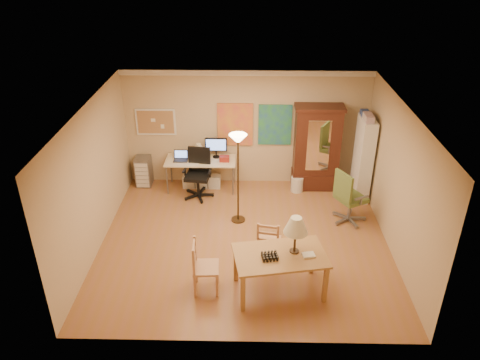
{
  "coord_description": "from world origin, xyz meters",
  "views": [
    {
      "loc": [
        0.07,
        -7.43,
        5.32
      ],
      "look_at": [
        -0.09,
        0.3,
        1.19
      ],
      "focal_mm": 35.0,
      "sensor_mm": 36.0,
      "label": 1
    }
  ],
  "objects_px": {
    "dining_table": "(286,246)",
    "office_chair_black": "(198,184)",
    "bookshelf": "(363,159)",
    "computer_desk": "(202,170)",
    "armoire": "(316,153)",
    "office_chair_green": "(348,208)"
  },
  "relations": [
    {
      "from": "dining_table",
      "to": "office_chair_black",
      "type": "height_order",
      "value": "dining_table"
    },
    {
      "from": "computer_desk",
      "to": "armoire",
      "type": "bearing_deg",
      "value": 1.82
    },
    {
      "from": "office_chair_black",
      "to": "armoire",
      "type": "height_order",
      "value": "armoire"
    },
    {
      "from": "office_chair_green",
      "to": "armoire",
      "type": "xyz_separation_m",
      "value": [
        -0.52,
        1.46,
        0.55
      ]
    },
    {
      "from": "dining_table",
      "to": "bookshelf",
      "type": "relative_size",
      "value": 0.86
    },
    {
      "from": "office_chair_green",
      "to": "office_chair_black",
      "type": "bearing_deg",
      "value": 162.93
    },
    {
      "from": "office_chair_green",
      "to": "dining_table",
      "type": "bearing_deg",
      "value": -124.2
    },
    {
      "from": "computer_desk",
      "to": "bookshelf",
      "type": "distance_m",
      "value": 3.6
    },
    {
      "from": "dining_table",
      "to": "armoire",
      "type": "distance_m",
      "value": 3.7
    },
    {
      "from": "office_chair_green",
      "to": "bookshelf",
      "type": "relative_size",
      "value": 0.62
    },
    {
      "from": "office_chair_black",
      "to": "bookshelf",
      "type": "distance_m",
      "value": 3.66
    },
    {
      "from": "dining_table",
      "to": "office_chair_green",
      "type": "bearing_deg",
      "value": 55.8
    },
    {
      "from": "computer_desk",
      "to": "dining_table",
      "type": "bearing_deg",
      "value": -64.45
    },
    {
      "from": "armoire",
      "to": "dining_table",
      "type": "bearing_deg",
      "value": -104.44
    },
    {
      "from": "dining_table",
      "to": "computer_desk",
      "type": "xyz_separation_m",
      "value": [
        -1.67,
        3.5,
        -0.43
      ]
    },
    {
      "from": "armoire",
      "to": "bookshelf",
      "type": "distance_m",
      "value": 1.05
    },
    {
      "from": "computer_desk",
      "to": "office_chair_green",
      "type": "distance_m",
      "value": 3.41
    },
    {
      "from": "office_chair_black",
      "to": "bookshelf",
      "type": "relative_size",
      "value": 0.6
    },
    {
      "from": "computer_desk",
      "to": "office_chair_black",
      "type": "relative_size",
      "value": 1.42
    },
    {
      "from": "office_chair_black",
      "to": "dining_table",
      "type": "bearing_deg",
      "value": -60.77
    },
    {
      "from": "dining_table",
      "to": "bookshelf",
      "type": "bearing_deg",
      "value": 59.18
    },
    {
      "from": "office_chair_green",
      "to": "computer_desk",
      "type": "bearing_deg",
      "value": 156.11
    }
  ]
}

